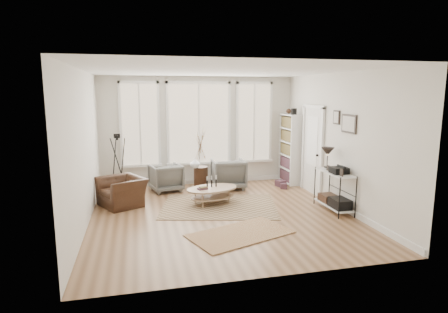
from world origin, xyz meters
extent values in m
plane|color=#936B4A|center=(0.00, 0.00, 0.00)|extent=(5.50, 5.50, 0.00)
plane|color=white|center=(0.00, 0.00, 2.90)|extent=(5.50, 5.50, 0.00)
cube|color=silver|center=(0.00, 2.75, 1.45)|extent=(5.20, 0.04, 2.90)
cube|color=silver|center=(0.00, -2.75, 1.45)|extent=(5.20, 0.04, 2.90)
cube|color=silver|center=(-2.60, 0.00, 1.45)|extent=(0.04, 5.50, 2.90)
cube|color=silver|center=(2.60, 0.00, 1.45)|extent=(0.04, 5.50, 2.90)
cube|color=white|center=(0.00, 2.74, 0.06)|extent=(5.10, 0.04, 0.12)
cube|color=white|center=(2.58, 0.00, 0.06)|extent=(0.03, 5.40, 0.12)
cube|color=tan|center=(0.00, 2.73, 1.65)|extent=(1.60, 0.03, 2.10)
cube|color=tan|center=(-1.55, 2.73, 1.65)|extent=(0.90, 0.03, 2.10)
cube|color=tan|center=(1.55, 2.73, 1.65)|extent=(0.90, 0.03, 2.10)
cube|color=white|center=(0.00, 2.71, 1.65)|extent=(1.74, 0.06, 2.24)
cube|color=white|center=(-1.55, 2.71, 1.65)|extent=(1.04, 0.06, 2.24)
cube|color=white|center=(1.55, 2.71, 1.65)|extent=(1.04, 0.06, 2.24)
cube|color=white|center=(0.00, 2.69, 0.57)|extent=(4.10, 0.12, 0.06)
cube|color=silver|center=(2.58, 1.15, 1.05)|extent=(0.04, 0.88, 2.10)
cube|color=white|center=(2.56, 1.15, 1.30)|extent=(0.01, 0.55, 1.20)
cube|color=white|center=(2.56, 0.66, 1.05)|extent=(0.06, 0.08, 2.18)
cube|color=white|center=(2.56, 1.64, 1.05)|extent=(0.06, 0.08, 2.18)
cube|color=white|center=(2.56, 1.15, 2.14)|extent=(0.06, 1.06, 0.08)
sphere|color=black|center=(2.53, 0.82, 1.00)|extent=(0.06, 0.06, 0.06)
cube|color=white|center=(2.43, 1.81, 0.95)|extent=(0.30, 0.03, 1.90)
cube|color=white|center=(2.43, 2.63, 0.95)|extent=(0.30, 0.03, 1.90)
cube|color=white|center=(2.58, 2.23, 0.95)|extent=(0.02, 0.85, 1.90)
cube|color=white|center=(2.43, 2.23, 0.95)|extent=(0.30, 0.81, 1.90)
cube|color=maroon|center=(2.43, 2.23, 0.95)|extent=(0.24, 0.75, 1.76)
cube|color=black|center=(2.43, 2.02, 1.98)|extent=(0.12, 0.10, 0.16)
sphere|color=#371F13|center=(2.43, 2.38, 1.97)|extent=(0.14, 0.14, 0.14)
cube|color=white|center=(2.38, -0.30, 0.12)|extent=(0.37, 1.07, 0.03)
cube|color=white|center=(2.38, -0.30, 0.82)|extent=(0.37, 1.07, 0.02)
cylinder|color=black|center=(2.20, -0.83, 0.42)|extent=(0.02, 0.02, 0.85)
cylinder|color=black|center=(2.56, -0.83, 0.42)|extent=(0.02, 0.02, 0.85)
cylinder|color=black|center=(2.20, 0.23, 0.42)|extent=(0.02, 0.02, 0.85)
cylinder|color=black|center=(2.56, 0.23, 0.42)|extent=(0.02, 0.02, 0.85)
cylinder|color=black|center=(2.38, 0.05, 0.88)|extent=(0.14, 0.14, 0.02)
cylinder|color=black|center=(2.38, 0.05, 1.01)|extent=(0.02, 0.02, 0.30)
cone|color=black|center=(2.38, 0.05, 1.21)|extent=(0.28, 0.28, 0.18)
cube|color=black|center=(2.38, -0.45, 0.91)|extent=(0.32, 0.30, 0.13)
cube|color=black|center=(2.38, -0.55, 0.23)|extent=(0.32, 0.45, 0.20)
cube|color=#371F13|center=(2.38, -0.08, 0.21)|extent=(0.32, 0.40, 0.16)
cube|color=black|center=(2.28, -0.72, 0.91)|extent=(0.02, 0.10, 0.14)
cube|color=black|center=(2.28, -0.18, 0.91)|extent=(0.02, 0.10, 0.12)
cube|color=black|center=(2.58, -0.40, 1.85)|extent=(0.03, 0.52, 0.38)
cube|color=silver|center=(2.56, -0.40, 1.85)|extent=(0.01, 0.44, 0.30)
cube|color=black|center=(2.58, 0.10, 1.95)|extent=(0.03, 0.24, 0.30)
cube|color=silver|center=(2.56, 0.10, 1.95)|extent=(0.01, 0.18, 0.24)
cube|color=brown|center=(0.07, 0.54, 0.01)|extent=(2.83, 2.37, 0.01)
cube|color=brown|center=(0.09, -1.16, 0.01)|extent=(2.01, 1.55, 0.01)
ellipsoid|color=tan|center=(-0.04, 0.75, 0.17)|extent=(1.15, 0.90, 0.03)
ellipsoid|color=tan|center=(-0.04, 0.75, 0.36)|extent=(1.34, 1.05, 0.04)
cylinder|color=tan|center=(-0.37, 0.56, 0.17)|extent=(0.03, 0.03, 0.34)
cylinder|color=tan|center=(0.29, 0.56, 0.17)|extent=(0.03, 0.03, 0.34)
cylinder|color=tan|center=(-0.37, 0.94, 0.17)|extent=(0.03, 0.03, 0.34)
cylinder|color=tan|center=(0.29, 0.94, 0.17)|extent=(0.03, 0.03, 0.34)
cylinder|color=black|center=(-0.15, 0.80, 0.46)|extent=(0.03, 0.03, 0.17)
cylinder|color=black|center=(-0.04, 0.80, 0.46)|extent=(0.03, 0.03, 0.17)
cylinder|color=black|center=(0.07, 0.80, 0.46)|extent=(0.03, 0.03, 0.17)
cube|color=#334626|center=(-0.26, 0.67, 0.40)|extent=(0.21, 0.15, 0.06)
imported|color=#61615D|center=(-0.96, 2.13, 0.35)|extent=(0.89, 0.91, 0.69)
imported|color=#61615D|center=(0.65, 2.03, 0.39)|extent=(0.87, 0.89, 0.78)
cylinder|color=#371F13|center=(-0.04, 2.26, 0.28)|extent=(0.37, 0.37, 0.56)
imported|color=silver|center=(-0.21, 2.13, 0.69)|extent=(0.27, 0.27, 0.26)
imported|color=#371F13|center=(-2.00, 1.11, 0.31)|extent=(1.25, 1.20, 0.63)
cylinder|color=black|center=(-2.12, 2.28, 1.35)|extent=(0.06, 0.06, 0.06)
cube|color=black|center=(-2.12, 2.28, 1.42)|extent=(0.16, 0.13, 0.10)
cylinder|color=black|center=(-2.12, 2.20, 1.42)|extent=(0.06, 0.08, 0.06)
cube|color=maroon|center=(2.05, 1.88, 0.08)|extent=(0.26, 0.30, 0.16)
cube|color=maroon|center=(2.05, 1.67, 0.07)|extent=(0.23, 0.26, 0.14)
camera|label=1|loc=(-1.62, -7.22, 2.49)|focal=30.00mm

